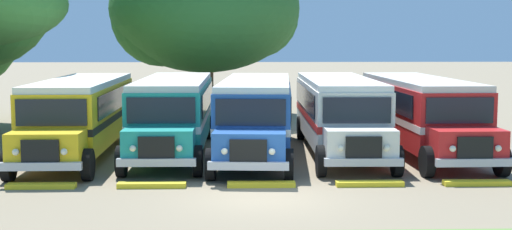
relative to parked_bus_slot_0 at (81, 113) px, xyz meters
The scene contains 12 objects.
ground_plane 9.95m from the parked_bus_slot_0, 48.40° to the right, with size 220.00×220.00×0.00m, color #84755B.
parked_bus_slot_0 is the anchor object (origin of this frame).
parked_bus_slot_1 3.47m from the parked_bus_slot_0, ahead, with size 2.75×10.85×2.82m.
parked_bus_slot_2 6.56m from the parked_bus_slot_0, ahead, with size 3.36×10.94×2.82m.
parked_bus_slot_3 9.76m from the parked_bus_slot_0, ahead, with size 2.85×10.86×2.82m.
parked_bus_slot_4 12.86m from the parked_bus_slot_0, ahead, with size 2.89×10.87×2.82m.
curb_wheelstop_0 6.13m from the parked_bus_slot_0, 89.02° to the right, with size 2.00×0.36×0.15m, color yellow.
curb_wheelstop_1 6.97m from the parked_bus_slot_0, 60.88° to the right, with size 2.00×0.36×0.15m, color yellow.
curb_wheelstop_2 8.95m from the parked_bus_slot_0, 42.35° to the right, with size 2.00×0.36×0.15m, color yellow.
curb_wheelstop_3 11.50m from the parked_bus_slot_0, 31.42° to the right, with size 2.00×0.36×0.15m, color yellow.
curb_wheelstop_4 14.32m from the parked_bus_slot_0, 24.67° to the right, with size 2.00×0.36×0.15m, color yellow.
broad_shade_tree 14.95m from the parked_bus_slot_0, 73.33° to the left, with size 10.67×11.30×9.75m.
Camera 1 is at (-0.80, -18.61, 4.34)m, focal length 48.67 mm.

